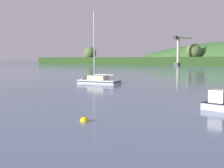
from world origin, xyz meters
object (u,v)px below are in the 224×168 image
(dockside_crane, at_px, (179,51))
(mooring_buoy_off_fishing_boat, at_px, (85,121))
(fishing_boat_moored, at_px, (224,106))
(sailboat_outer_reach, at_px, (94,82))

(dockside_crane, distance_m, mooring_buoy_off_fishing_boat, 205.14)
(fishing_boat_moored, bearing_deg, mooring_buoy_off_fishing_boat, 69.56)
(fishing_boat_moored, height_order, mooring_buoy_off_fishing_boat, fishing_boat_moored)
(fishing_boat_moored, distance_m, mooring_buoy_off_fishing_boat, 12.87)
(dockside_crane, bearing_deg, sailboat_outer_reach, -138.18)
(sailboat_outer_reach, height_order, fishing_boat_moored, sailboat_outer_reach)
(dockside_crane, xyz_separation_m, fishing_boat_moored, (77.08, -181.95, -9.98))
(dockside_crane, relative_size, fishing_boat_moored, 3.99)
(sailboat_outer_reach, distance_m, fishing_boat_moored, 33.80)
(dockside_crane, bearing_deg, fishing_boat_moored, -131.84)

